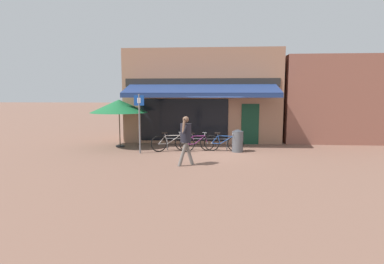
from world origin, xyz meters
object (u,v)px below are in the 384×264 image
litter_bin (238,140)px  pedestrian_adult (186,135)px  parking_sign (139,117)px  cafe_parasol (119,106)px  bicycle_silver (171,143)px  bicycle_blue (223,143)px  bicycle_purple (197,143)px

litter_bin → pedestrian_adult: bearing=-127.4°
pedestrian_adult → litter_bin: (2.10, 2.74, -0.59)m
parking_sign → pedestrian_adult: bearing=-43.7°
pedestrian_adult → litter_bin: pedestrian_adult is taller
parking_sign → cafe_parasol: 2.15m
bicycle_silver → bicycle_blue: same height
bicycle_blue → pedestrian_adult: pedestrian_adult is taller
bicycle_purple → cafe_parasol: 4.32m
bicycle_blue → litter_bin: litter_bin is taller
bicycle_silver → bicycle_purple: 1.21m
bicycle_purple → pedestrian_adult: bearing=-119.6°
cafe_parasol → bicycle_purple: bearing=-13.4°
bicycle_blue → litter_bin: (0.64, -0.04, 0.13)m
bicycle_blue → parking_sign: size_ratio=0.69×
cafe_parasol → parking_sign: bearing=-48.5°
bicycle_silver → cafe_parasol: (-2.68, 1.00, 1.62)m
litter_bin → bicycle_purple: bearing=179.0°
bicycle_purple → pedestrian_adult: 2.88m
litter_bin → parking_sign: 4.50m
litter_bin → bicycle_blue: bearing=176.1°
bicycle_purple → parking_sign: 2.85m
bicycle_silver → cafe_parasol: 3.29m
pedestrian_adult → litter_bin: 3.50m
parking_sign → cafe_parasol: parking_sign is taller
bicycle_blue → parking_sign: 3.93m
pedestrian_adult → parking_sign: size_ratio=0.70×
bicycle_silver → pedestrian_adult: (0.94, -2.70, 0.72)m
bicycle_silver → parking_sign: (-1.29, -0.58, 1.19)m
pedestrian_adult → cafe_parasol: bearing=-55.4°
bicycle_silver → bicycle_purple: (1.21, 0.08, -0.01)m
litter_bin → bicycle_silver: bearing=-179.2°
bicycle_silver → pedestrian_adult: pedestrian_adult is taller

